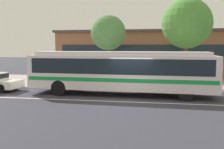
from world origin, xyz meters
name	(u,v)px	position (x,y,z in m)	size (l,w,h in m)	color
ground_plane	(131,99)	(0.00, 0.00, 0.00)	(120.00, 120.00, 0.00)	#353541
sidewalk_slab	(138,83)	(0.00, 6.68, 0.06)	(60.00, 8.00, 0.12)	#A09195
lane_stripe_center	(130,102)	(0.00, -0.80, 0.00)	(56.00, 0.16, 0.01)	silver
transit_bus	(121,70)	(-0.80, 1.33, 1.65)	(12.08, 2.99, 2.83)	white
pedestrian_waiting_near_sign	(68,74)	(-5.16, 3.44, 1.08)	(0.47, 0.47, 1.66)	#3E3137
bus_stop_sign	(176,66)	(2.86, 3.31, 1.79)	(0.17, 0.43, 2.61)	gray
street_tree_near_stop	(108,33)	(-2.51, 6.12, 4.30)	(2.93, 2.93, 5.67)	brown
street_tree_mid_block	(187,24)	(3.76, 5.63, 4.93)	(3.88, 3.88, 6.77)	brown
station_building	(149,53)	(0.72, 13.46, 2.44)	(19.54, 7.14, 4.86)	brown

